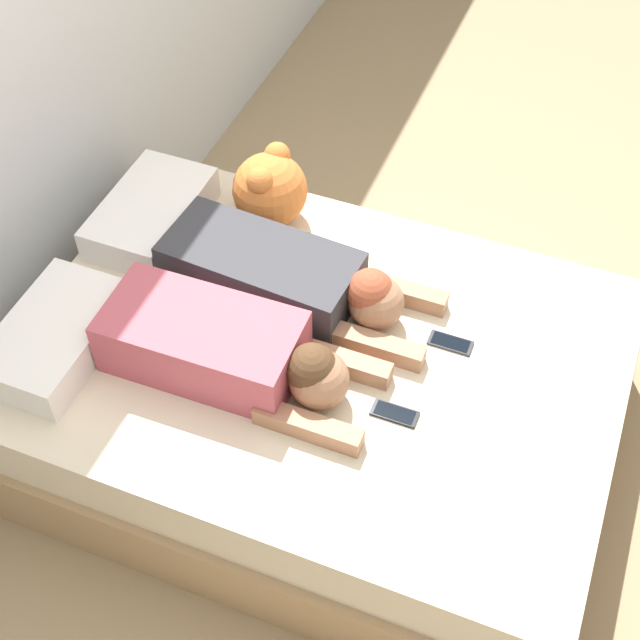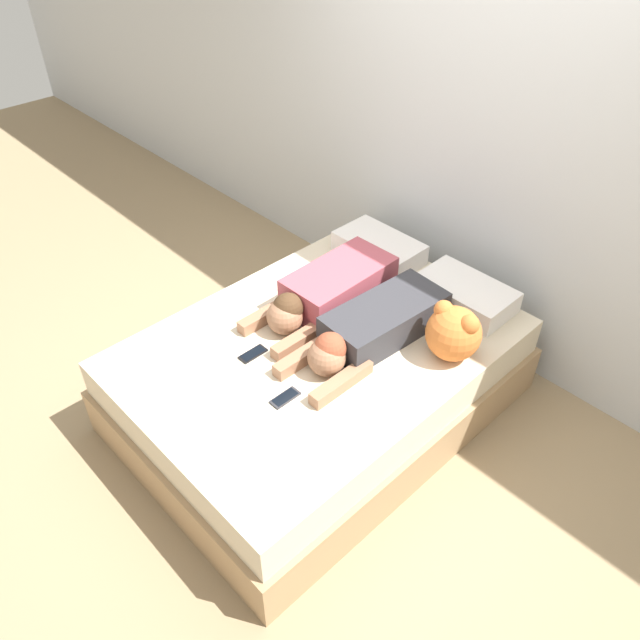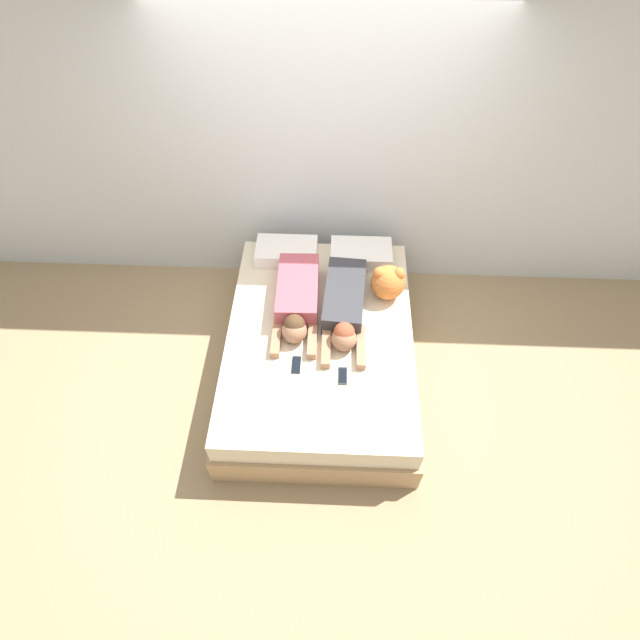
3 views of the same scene
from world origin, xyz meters
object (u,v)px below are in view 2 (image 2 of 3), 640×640
pillow_head_left (379,248)px  pillow_head_right (465,294)px  person_right (370,329)px  cell_phone_left (253,354)px  bed (320,376)px  plush_toy (454,332)px  person_left (326,292)px  cell_phone_right (285,398)px

pillow_head_left → pillow_head_right: 0.67m
person_right → cell_phone_left: bearing=-125.0°
bed → pillow_head_left: 0.96m
pillow_head_left → person_right: 0.84m
pillow_head_left → person_right: size_ratio=0.53×
pillow_head_right → cell_phone_left: bearing=-113.3°
person_right → plush_toy: 0.44m
person_left → cell_phone_left: (0.03, -0.56, -0.10)m
bed → plush_toy: (0.55, 0.43, 0.42)m
bed → person_left: (-0.20, 0.23, 0.37)m
cell_phone_right → plush_toy: (0.36, 0.84, 0.15)m
cell_phone_right → plush_toy: 0.93m
bed → pillow_head_left: size_ratio=3.89×
pillow_head_right → person_left: size_ratio=0.57×
cell_phone_left → cell_phone_right: bearing=-13.5°
pillow_head_left → person_left: bearing=-77.2°
pillow_head_right → cell_phone_right: pillow_head_right is taller
pillow_head_right → person_right: person_right is taller
person_left → bed: bearing=-49.8°
person_left → person_right: size_ratio=0.93×
bed → person_right: bearing=43.9°
pillow_head_left → cell_phone_left: pillow_head_left is taller
person_left → cell_phone_left: 0.57m
person_left → person_right: (0.39, -0.05, -0.01)m
plush_toy → person_right: bearing=-145.9°
pillow_head_right → person_right: size_ratio=0.53×
pillow_head_left → pillow_head_right: (0.67, 0.00, 0.00)m
person_right → pillow_head_left: bearing=128.7°
plush_toy → bed: bearing=-142.2°
person_left → cell_phone_right: 0.76m
bed → pillow_head_right: pillow_head_right is taller
pillow_head_left → pillow_head_right: size_ratio=1.00×
cell_phone_left → person_right: bearing=55.0°
person_right → cell_phone_right: 0.60m
bed → cell_phone_right: size_ratio=13.74×
plush_toy → cell_phone_right: bearing=-113.3°
cell_phone_right → pillow_head_left: bearing=112.6°
pillow_head_right → cell_phone_right: 1.26m
pillow_head_left → cell_phone_left: bearing=-81.9°
pillow_head_left → plush_toy: size_ratio=1.78×
person_left → cell_phone_right: bearing=-59.3°
pillow_head_left → cell_phone_left: size_ratio=3.53×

